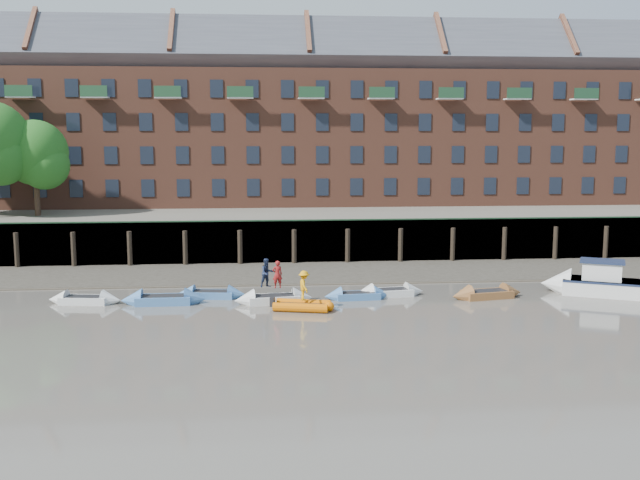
{
  "coord_description": "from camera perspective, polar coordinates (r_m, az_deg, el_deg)",
  "views": [
    {
      "loc": [
        -4.78,
        -33.03,
        9.68
      ],
      "look_at": [
        -0.91,
        12.0,
        3.2
      ],
      "focal_mm": 42.0,
      "sensor_mm": 36.0,
      "label": 1
    }
  ],
  "objects": [
    {
      "name": "rowboat_6",
      "position": [
        45.42,
        12.61,
        -4.05
      ],
      "size": [
        4.67,
        2.19,
        1.31
      ],
      "rotation": [
        0.0,
        0.0,
        0.2
      ],
      "color": "brown",
      "rests_on": "ground"
    },
    {
      "name": "motor_launch",
      "position": [
        48.18,
        19.86,
        -3.09
      ],
      "size": [
        6.8,
        4.78,
        2.69
      ],
      "rotation": [
        0.0,
        0.0,
        2.69
      ],
      "color": "silver",
      "rests_on": "ground"
    },
    {
      "name": "rowboat_5",
      "position": [
        45.08,
        5.31,
        -4.0
      ],
      "size": [
        4.34,
        1.74,
        1.23
      ],
      "rotation": [
        0.0,
        0.0,
        0.12
      ],
      "color": "silver",
      "rests_on": "ground"
    },
    {
      "name": "person_rib_crew",
      "position": [
        41.25,
        -1.23,
        -3.48
      ],
      "size": [
        0.78,
        1.15,
        1.64
      ],
      "primitive_type": "imported",
      "rotation": [
        0.0,
        0.0,
        1.74
      ],
      "color": "orange",
      "rests_on": "rib_tender"
    },
    {
      "name": "apartment_terrace",
      "position": [
        70.26,
        -1.02,
        10.72
      ],
      "size": [
        80.6,
        15.56,
        20.98
      ],
      "color": "brown",
      "rests_on": "bank_terrace"
    },
    {
      "name": "mud_band",
      "position": [
        48.84,
        0.81,
        -3.27
      ],
      "size": [
        110.0,
        1.6,
        0.1
      ],
      "primitive_type": "cube",
      "color": "#4C4336",
      "rests_on": "ground"
    },
    {
      "name": "rowboat_2",
      "position": [
        44.87,
        -8.27,
        -4.11
      ],
      "size": [
        4.23,
        1.73,
        1.19
      ],
      "rotation": [
        0.0,
        0.0,
        -0.14
      ],
      "color": "teal",
      "rests_on": "ground"
    },
    {
      "name": "person_rower_a",
      "position": [
        42.81,
        -3.27,
        -2.63
      ],
      "size": [
        0.64,
        0.48,
        1.58
      ],
      "primitive_type": "imported",
      "rotation": [
        0.0,
        0.0,
        3.34
      ],
      "color": "maroon",
      "rests_on": "rowboat_3"
    },
    {
      "name": "rowboat_1",
      "position": [
        43.73,
        -11.84,
        -4.48
      ],
      "size": [
        4.82,
        1.46,
        1.39
      ],
      "rotation": [
        0.0,
        0.0,
        0.01
      ],
      "color": "teal",
      "rests_on": "ground"
    },
    {
      "name": "rowboat_4",
      "position": [
        44.15,
        2.88,
        -4.24
      ],
      "size": [
        4.05,
        1.47,
        1.15
      ],
      "rotation": [
        0.0,
        0.0,
        0.08
      ],
      "color": "teal",
      "rests_on": "ground"
    },
    {
      "name": "rowboat_3",
      "position": [
        43.12,
        -3.54,
        -4.51
      ],
      "size": [
        4.66,
        1.87,
        1.32
      ],
      "rotation": [
        0.0,
        0.0,
        0.13
      ],
      "color": "silver",
      "rests_on": "ground"
    },
    {
      "name": "river_wall",
      "position": [
        56.2,
        0.02,
        -0.11
      ],
      "size": [
        110.0,
        1.23,
        3.3
      ],
      "color": "#2D2A26",
      "rests_on": "ground"
    },
    {
      "name": "rib_tender",
      "position": [
        41.37,
        -1.19,
        -5.02
      ],
      "size": [
        3.4,
        2.22,
        0.57
      ],
      "rotation": [
        0.0,
        0.0,
        -0.24
      ],
      "color": "orange",
      "rests_on": "ground"
    },
    {
      "name": "bank_terrace",
      "position": [
        69.67,
        -0.94,
        1.5
      ],
      "size": [
        110.0,
        28.0,
        3.2
      ],
      "primitive_type": "cube",
      "color": "#5E594D",
      "rests_on": "ground"
    },
    {
      "name": "ground",
      "position": [
        34.75,
        3.22,
        -8.03
      ],
      "size": [
        220.0,
        220.0,
        0.0
      ],
      "primitive_type": "plane",
      "color": "#605A51",
      "rests_on": "ground"
    },
    {
      "name": "foreshore",
      "position": [
        52.16,
        0.43,
        -2.54
      ],
      "size": [
        110.0,
        8.0,
        0.5
      ],
      "primitive_type": "cube",
      "color": "#3D382F",
      "rests_on": "ground"
    },
    {
      "name": "person_rower_b",
      "position": [
        43.06,
        -4.06,
        -2.51
      ],
      "size": [
        1.0,
        0.91,
        1.68
      ],
      "primitive_type": "imported",
      "rotation": [
        0.0,
        0.0,
        0.42
      ],
      "color": "#19233F",
      "rests_on": "rowboat_3"
    },
    {
      "name": "rowboat_0",
      "position": [
        44.98,
        -17.49,
        -4.37
      ],
      "size": [
        4.33,
        1.79,
        1.22
      ],
      "rotation": [
        0.0,
        0.0,
        -0.14
      ],
      "color": "silver",
      "rests_on": "ground"
    }
  ]
}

